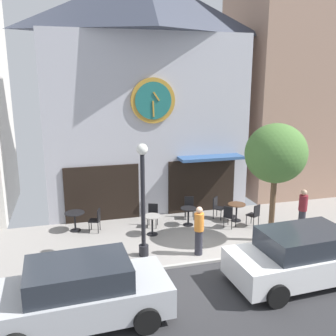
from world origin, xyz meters
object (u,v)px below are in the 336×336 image
at_px(parked_car_white, 303,256).
at_px(cafe_table_rightmost, 237,209).
at_px(street_tree, 276,154).
at_px(cafe_chair_facing_wall, 255,214).
at_px(cafe_chair_outer, 217,206).
at_px(street_lamp, 143,201).
at_px(pedestrian_maroon, 303,210).
at_px(cafe_table_near_door, 75,218).
at_px(cafe_table_center_right, 188,214).
at_px(cafe_chair_near_tree, 229,215).
at_px(cafe_chair_left_end, 153,213).
at_px(pedestrian_orange, 199,230).
at_px(cafe_table_center, 152,222).
at_px(cafe_chair_facing_street, 96,219).
at_px(cafe_chair_mid_row, 189,206).
at_px(parked_car_silver, 79,293).

bearing_deg(parked_car_white, cafe_table_rightmost, 87.61).
height_order(street_tree, cafe_chair_facing_wall, street_tree).
xyz_separation_m(cafe_table_rightmost, cafe_chair_outer, (-0.64, 0.50, 0.01)).
distance_m(street_lamp, cafe_chair_outer, 4.64).
bearing_deg(pedestrian_maroon, cafe_table_near_door, 164.19).
relative_size(cafe_table_center_right, cafe_chair_near_tree, 0.80).
xyz_separation_m(street_tree, cafe_table_rightmost, (-0.37, 2.06, -2.68)).
height_order(cafe_table_near_door, cafe_chair_left_end, cafe_chair_left_end).
bearing_deg(pedestrian_orange, cafe_table_center, 119.52).
relative_size(cafe_table_center_right, pedestrian_maroon, 0.43).
bearing_deg(cafe_table_rightmost, cafe_chair_left_end, 173.88).
xyz_separation_m(cafe_chair_facing_street, cafe_chair_outer, (4.98, 0.12, 0.00)).
height_order(cafe_chair_facing_wall, cafe_chair_mid_row, same).
relative_size(cafe_table_center, cafe_chair_near_tree, 0.83).
height_order(cafe_table_center_right, parked_car_white, parked_car_white).
distance_m(cafe_chair_facing_street, pedestrian_orange, 4.20).
relative_size(cafe_table_rightmost, cafe_chair_outer, 0.81).
bearing_deg(cafe_table_rightmost, parked_car_white, -92.39).
height_order(cafe_table_near_door, cafe_chair_facing_wall, cafe_chair_facing_wall).
xyz_separation_m(cafe_table_center_right, cafe_chair_near_tree, (1.45, -0.68, 0.05)).
relative_size(pedestrian_orange, parked_car_silver, 0.38).
bearing_deg(pedestrian_maroon, parked_car_white, -124.29).
height_order(cafe_chair_facing_street, pedestrian_orange, pedestrian_orange).
xyz_separation_m(cafe_chair_near_tree, cafe_chair_left_end, (-2.83, 0.97, 0.00)).
bearing_deg(cafe_table_near_door, pedestrian_maroon, -15.81).
height_order(street_lamp, cafe_table_center_right, street_lamp).
bearing_deg(street_lamp, cafe_table_near_door, 128.03).
bearing_deg(cafe_table_near_door, cafe_chair_outer, -1.96).
relative_size(cafe_table_center, cafe_chair_facing_wall, 0.83).
relative_size(cafe_chair_facing_wall, parked_car_white, 0.21).
distance_m(cafe_chair_near_tree, cafe_chair_mid_row, 1.85).
xyz_separation_m(street_lamp, cafe_chair_outer, (3.65, 2.51, -1.38)).
xyz_separation_m(cafe_table_center, pedestrian_orange, (1.12, -1.98, 0.35)).
distance_m(cafe_table_center_right, cafe_chair_mid_row, 0.81).
bearing_deg(pedestrian_orange, cafe_table_center_right, 79.43).
distance_m(cafe_table_center_right, cafe_chair_left_end, 1.41).
height_order(cafe_table_center, cafe_chair_left_end, cafe_chair_left_end).
relative_size(cafe_chair_facing_wall, pedestrian_orange, 0.54).
bearing_deg(cafe_table_rightmost, cafe_chair_mid_row, 154.48).
relative_size(street_tree, cafe_chair_facing_street, 4.72).
distance_m(cafe_chair_facing_wall, parked_car_silver, 8.10).
distance_m(street_lamp, cafe_chair_facing_wall, 5.08).
relative_size(cafe_table_near_door, pedestrian_orange, 0.45).
xyz_separation_m(cafe_table_center, pedestrian_maroon, (5.55, -1.22, 0.35)).
height_order(cafe_table_center, cafe_chair_outer, cafe_chair_outer).
distance_m(cafe_table_center, cafe_chair_facing_wall, 4.07).
height_order(cafe_chair_facing_wall, cafe_chair_facing_street, same).
bearing_deg(cafe_table_center, cafe_chair_left_end, 75.74).
xyz_separation_m(street_tree, parked_car_white, (-0.57, -2.70, -2.43)).
height_order(cafe_chair_outer, pedestrian_orange, pedestrian_orange).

